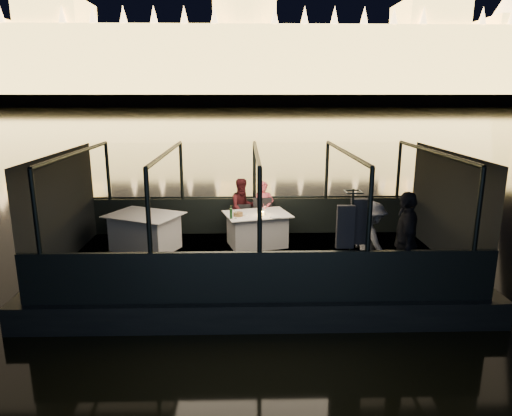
{
  "coord_description": "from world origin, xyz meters",
  "views": [
    {
      "loc": [
        -0.24,
        -9.15,
        3.93
      ],
      "look_at": [
        0.0,
        0.4,
        1.55
      ],
      "focal_mm": 32.0,
      "sensor_mm": 36.0,
      "label": 1
    }
  ],
  "objects_px": {
    "chair_port_right": "(263,221)",
    "person_man_maroon": "(243,207)",
    "dining_table_central": "(257,229)",
    "wine_bottle": "(231,212)",
    "chair_port_left": "(243,222)",
    "coat_stand": "(351,246)",
    "person_woman_coral": "(263,207)",
    "dining_table_aft": "(145,233)",
    "passenger_stripe": "(371,237)",
    "passenger_dark": "(405,244)"
  },
  "relations": [
    {
      "from": "person_man_maroon",
      "to": "chair_port_right",
      "type": "bearing_deg",
      "value": -51.45
    },
    {
      "from": "dining_table_aft",
      "to": "coat_stand",
      "type": "relative_size",
      "value": 0.82
    },
    {
      "from": "chair_port_right",
      "to": "person_man_maroon",
      "type": "bearing_deg",
      "value": 146.61
    },
    {
      "from": "passenger_dark",
      "to": "wine_bottle",
      "type": "height_order",
      "value": "passenger_dark"
    },
    {
      "from": "chair_port_right",
      "to": "wine_bottle",
      "type": "bearing_deg",
      "value": -133.9
    },
    {
      "from": "dining_table_aft",
      "to": "chair_port_right",
      "type": "bearing_deg",
      "value": 13.97
    },
    {
      "from": "chair_port_right",
      "to": "person_woman_coral",
      "type": "relative_size",
      "value": 0.71
    },
    {
      "from": "chair_port_right",
      "to": "wine_bottle",
      "type": "relative_size",
      "value": 3.39
    },
    {
      "from": "coat_stand",
      "to": "person_woman_coral",
      "type": "relative_size",
      "value": 1.38
    },
    {
      "from": "chair_port_left",
      "to": "person_woman_coral",
      "type": "bearing_deg",
      "value": 25.47
    },
    {
      "from": "coat_stand",
      "to": "passenger_dark",
      "type": "distance_m",
      "value": 1.05
    },
    {
      "from": "dining_table_central",
      "to": "person_man_maroon",
      "type": "distance_m",
      "value": 0.87
    },
    {
      "from": "dining_table_central",
      "to": "passenger_dark",
      "type": "bearing_deg",
      "value": -44.68
    },
    {
      "from": "chair_port_left",
      "to": "dining_table_aft",
      "type": "bearing_deg",
      "value": -165.66
    },
    {
      "from": "wine_bottle",
      "to": "person_woman_coral",
      "type": "bearing_deg",
      "value": 56.19
    },
    {
      "from": "person_man_maroon",
      "to": "wine_bottle",
      "type": "xyz_separation_m",
      "value": [
        -0.26,
        -1.14,
        0.17
      ]
    },
    {
      "from": "coat_stand",
      "to": "person_woman_coral",
      "type": "bearing_deg",
      "value": 111.32
    },
    {
      "from": "dining_table_aft",
      "to": "chair_port_right",
      "type": "xyz_separation_m",
      "value": [
        2.69,
        0.67,
        0.06
      ]
    },
    {
      "from": "dining_table_aft",
      "to": "passenger_dark",
      "type": "distance_m",
      "value": 5.62
    },
    {
      "from": "dining_table_aft",
      "to": "wine_bottle",
      "type": "height_order",
      "value": "wine_bottle"
    },
    {
      "from": "chair_port_left",
      "to": "passenger_dark",
      "type": "relative_size",
      "value": 0.45
    },
    {
      "from": "person_man_maroon",
      "to": "passenger_dark",
      "type": "distance_m",
      "value": 4.35
    },
    {
      "from": "wine_bottle",
      "to": "passenger_stripe",
      "type": "bearing_deg",
      "value": -32.18
    },
    {
      "from": "wine_bottle",
      "to": "dining_table_aft",
      "type": "bearing_deg",
      "value": 174.14
    },
    {
      "from": "dining_table_central",
      "to": "person_woman_coral",
      "type": "bearing_deg",
      "value": 76.27
    },
    {
      "from": "chair_port_right",
      "to": "passenger_stripe",
      "type": "xyz_separation_m",
      "value": [
        1.92,
        -2.54,
        0.4
      ]
    },
    {
      "from": "wine_bottle",
      "to": "chair_port_left",
      "type": "bearing_deg",
      "value": 73.66
    },
    {
      "from": "person_woman_coral",
      "to": "person_man_maroon",
      "type": "height_order",
      "value": "person_man_maroon"
    },
    {
      "from": "person_man_maroon",
      "to": "person_woman_coral",
      "type": "bearing_deg",
      "value": -21.85
    },
    {
      "from": "chair_port_right",
      "to": "passenger_stripe",
      "type": "height_order",
      "value": "passenger_stripe"
    },
    {
      "from": "person_woman_coral",
      "to": "wine_bottle",
      "type": "height_order",
      "value": "person_woman_coral"
    },
    {
      "from": "chair_port_left",
      "to": "passenger_dark",
      "type": "distance_m",
      "value": 4.17
    },
    {
      "from": "dining_table_central",
      "to": "dining_table_aft",
      "type": "height_order",
      "value": "dining_table_aft"
    },
    {
      "from": "passenger_stripe",
      "to": "wine_bottle",
      "type": "relative_size",
      "value": 5.3
    },
    {
      "from": "passenger_stripe",
      "to": "dining_table_aft",
      "type": "bearing_deg",
      "value": 49.72
    },
    {
      "from": "chair_port_right",
      "to": "person_man_maroon",
      "type": "xyz_separation_m",
      "value": [
        -0.48,
        0.27,
        0.3
      ]
    },
    {
      "from": "chair_port_left",
      "to": "wine_bottle",
      "type": "distance_m",
      "value": 1.02
    },
    {
      "from": "dining_table_central",
      "to": "wine_bottle",
      "type": "bearing_deg",
      "value": -144.44
    },
    {
      "from": "chair_port_left",
      "to": "passenger_stripe",
      "type": "bearing_deg",
      "value": -49.16
    },
    {
      "from": "dining_table_central",
      "to": "wine_bottle",
      "type": "distance_m",
      "value": 0.9
    },
    {
      "from": "dining_table_central",
      "to": "chair_port_right",
      "type": "bearing_deg",
      "value": 72.08
    },
    {
      "from": "dining_table_central",
      "to": "coat_stand",
      "type": "relative_size",
      "value": 0.76
    },
    {
      "from": "chair_port_left",
      "to": "coat_stand",
      "type": "relative_size",
      "value": 0.43
    },
    {
      "from": "chair_port_right",
      "to": "person_woman_coral",
      "type": "xyz_separation_m",
      "value": [
        0.03,
        0.27,
        0.3
      ]
    },
    {
      "from": "person_woman_coral",
      "to": "passenger_stripe",
      "type": "relative_size",
      "value": 0.9
    },
    {
      "from": "chair_port_left",
      "to": "passenger_stripe",
      "type": "relative_size",
      "value": 0.54
    },
    {
      "from": "passenger_dark",
      "to": "chair_port_left",
      "type": "bearing_deg",
      "value": -120.68
    },
    {
      "from": "passenger_stripe",
      "to": "wine_bottle",
      "type": "distance_m",
      "value": 3.13
    },
    {
      "from": "chair_port_left",
      "to": "passenger_dark",
      "type": "bearing_deg",
      "value": -48.37
    },
    {
      "from": "person_man_maroon",
      "to": "passenger_stripe",
      "type": "distance_m",
      "value": 3.69
    }
  ]
}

